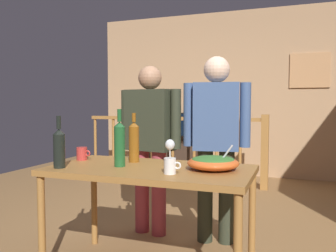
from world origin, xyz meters
TOP-DOWN VIEW (x-y plane):
  - ground_plane at (0.00, 0.00)m, footprint 7.61×7.61m
  - back_wall at (0.00, 2.93)m, footprint 4.95×0.10m
  - framed_picture at (1.04, 2.87)m, footprint 0.58×0.03m
  - stair_railing at (-0.50, 2.01)m, footprint 2.78×0.10m
  - tv_console at (-1.06, 2.58)m, footprint 0.90×0.40m
  - flat_screen_tv at (-1.06, 2.55)m, footprint 0.69×0.12m
  - serving_table at (-0.07, -0.75)m, footprint 1.38×0.73m
  - salad_bowl at (0.35, -0.69)m, footprint 0.34×0.34m
  - wine_glass at (0.00, -0.55)m, footprint 0.07×0.07m
  - wine_bottle_dark at (-0.64, -0.98)m, footprint 0.08×0.08m
  - wine_bottle_green at (-0.28, -0.79)m, footprint 0.08×0.08m
  - wine_bottle_amber at (-0.27, -0.59)m, footprint 0.08×0.08m
  - mug_white at (0.13, -0.91)m, footprint 0.11×0.08m
  - mug_red at (-0.69, -0.64)m, footprint 0.12×0.08m
  - person_standing_left at (-0.37, -0.04)m, footprint 0.61×0.28m
  - person_standing_right at (0.23, -0.04)m, footprint 0.56×0.28m

SIDE VIEW (x-z plane):
  - ground_plane at x=0.00m, z-range 0.00..0.00m
  - tv_console at x=-1.06m, z-range 0.00..0.54m
  - stair_railing at x=-0.50m, z-range 0.10..1.13m
  - serving_table at x=-0.07m, z-range 0.30..1.05m
  - mug_red at x=-0.69m, z-range 0.75..0.85m
  - mug_white at x=0.13m, z-range 0.75..0.85m
  - salad_bowl at x=0.35m, z-range 0.71..0.89m
  - flat_screen_tv at x=-1.06m, z-range 0.59..1.08m
  - wine_glass at x=0.00m, z-range 0.79..0.96m
  - wine_bottle_dark at x=-0.64m, z-range 0.71..1.07m
  - person_standing_left at x=-0.37m, z-range 0.14..1.66m
  - wine_bottle_amber at x=-0.27m, z-range 0.72..1.09m
  - wine_bottle_green at x=-0.28m, z-range 0.71..1.11m
  - person_standing_right at x=0.23m, z-range 0.14..1.71m
  - back_wall at x=0.00m, z-range 0.00..2.70m
  - framed_picture at x=1.04m, z-range 1.43..1.96m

